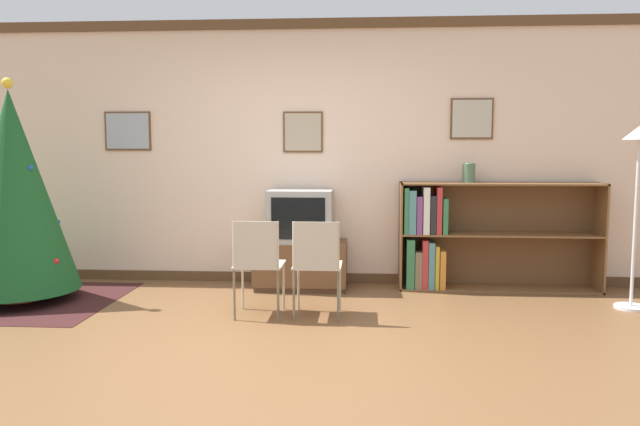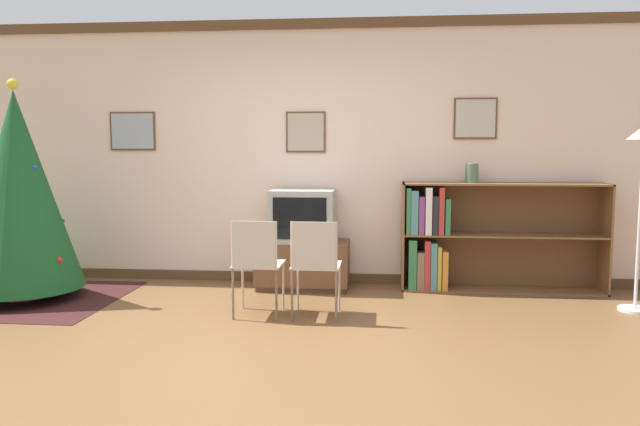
{
  "view_description": "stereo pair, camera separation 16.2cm",
  "coord_description": "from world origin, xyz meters",
  "views": [
    {
      "loc": [
        0.72,
        -4.26,
        1.41
      ],
      "look_at": [
        0.34,
        1.19,
        0.83
      ],
      "focal_mm": 35.0,
      "sensor_mm": 36.0,
      "label": 1
    },
    {
      "loc": [
        0.88,
        -4.25,
        1.41
      ],
      "look_at": [
        0.34,
        1.19,
        0.83
      ],
      "focal_mm": 35.0,
      "sensor_mm": 36.0,
      "label": 2
    }
  ],
  "objects": [
    {
      "name": "ground_plane",
      "position": [
        0.0,
        0.0,
        0.0
      ],
      "size": [
        24.0,
        24.0,
        0.0
      ],
      "primitive_type": "plane",
      "color": "brown"
    },
    {
      "name": "wall_back",
      "position": [
        -0.0,
        2.19,
        1.35
      ],
      "size": [
        9.18,
        0.11,
        2.7
      ],
      "color": "beige",
      "rests_on": "ground_plane"
    },
    {
      "name": "area_rug",
      "position": [
        -2.45,
        1.16,
        0.0
      ],
      "size": [
        1.79,
        1.62,
        0.01
      ],
      "color": "#381919",
      "rests_on": "ground_plane"
    },
    {
      "name": "christmas_tree",
      "position": [
        -2.45,
        1.16,
        1.01
      ],
      "size": [
        1.12,
        1.12,
        2.02
      ],
      "color": "maroon",
      "rests_on": "area_rug"
    },
    {
      "name": "tv_console",
      "position": [
        0.1,
        1.87,
        0.24
      ],
      "size": [
        0.91,
        0.51,
        0.47
      ],
      "color": "#4C311E",
      "rests_on": "ground_plane"
    },
    {
      "name": "television",
      "position": [
        0.1,
        1.87,
        0.73
      ],
      "size": [
        0.63,
        0.5,
        0.52
      ],
      "color": "#9E9E99",
      "rests_on": "tv_console"
    },
    {
      "name": "folding_chair_left",
      "position": [
        -0.14,
        0.75,
        0.47
      ],
      "size": [
        0.4,
        0.4,
        0.82
      ],
      "color": "#BCB29E",
      "rests_on": "ground_plane"
    },
    {
      "name": "folding_chair_right",
      "position": [
        0.34,
        0.75,
        0.47
      ],
      "size": [
        0.4,
        0.4,
        0.82
      ],
      "color": "#BCB29E",
      "rests_on": "ground_plane"
    },
    {
      "name": "bookshelf",
      "position": [
        1.69,
        1.96,
        0.53
      ],
      "size": [
        1.96,
        0.36,
        1.06
      ],
      "color": "brown",
      "rests_on": "ground_plane"
    },
    {
      "name": "vase",
      "position": [
        1.76,
        1.98,
        1.16
      ],
      "size": [
        0.13,
        0.13,
        0.19
      ],
      "color": "#47664C",
      "rests_on": "bookshelf"
    },
    {
      "name": "standing_lamp",
      "position": [
        3.07,
        1.28,
        1.23
      ],
      "size": [
        0.28,
        0.28,
        1.6
      ],
      "color": "silver",
      "rests_on": "ground_plane"
    }
  ]
}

